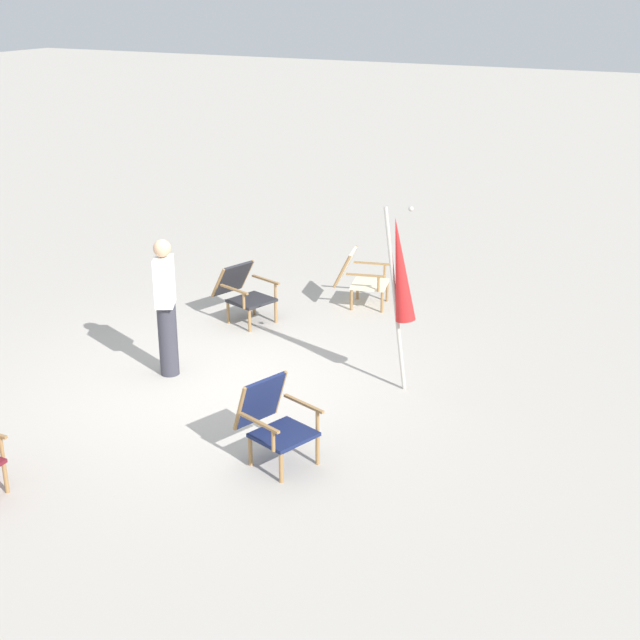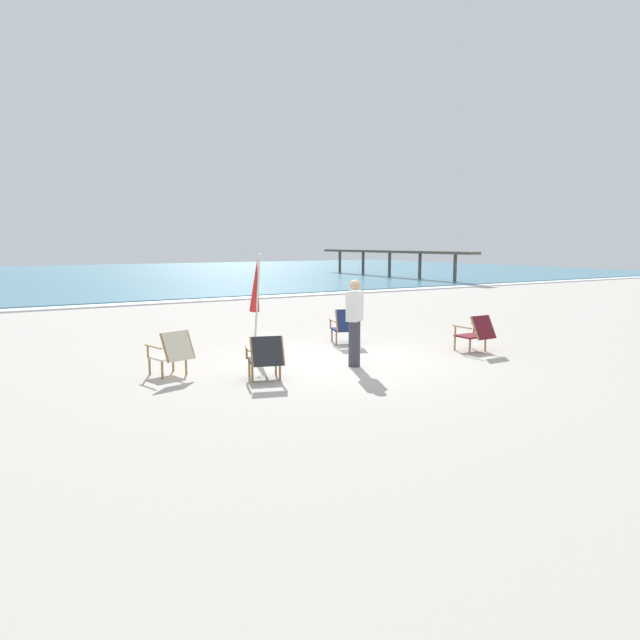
# 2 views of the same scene
# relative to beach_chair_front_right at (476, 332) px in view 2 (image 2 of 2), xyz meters

# --- Properties ---
(ground_plane) EXTENTS (80.00, 80.00, 0.00)m
(ground_plane) POSITION_rel_beach_chair_front_right_xyz_m (-3.05, 0.77, -0.42)
(ground_plane) COLOR #B2AAA0
(sea) EXTENTS (80.00, 40.00, 0.10)m
(sea) POSITION_rel_beach_chair_front_right_xyz_m (-3.05, 33.72, -0.37)
(sea) COLOR teal
(sea) RESTS_ON ground
(surf_band) EXTENTS (80.00, 1.10, 0.06)m
(surf_band) POSITION_rel_beach_chair_front_right_xyz_m (-3.05, 13.42, -0.39)
(surf_band) COLOR white
(surf_band) RESTS_ON ground
(beach_chair_front_right) EXTENTS (0.60, 0.75, 0.79)m
(beach_chair_front_right) POSITION_rel_beach_chair_front_right_xyz_m (0.00, 0.00, 0.00)
(beach_chair_front_right) COLOR maroon
(beach_chair_front_right) RESTS_ON ground
(beach_chair_far_center) EXTENTS (0.78, 0.91, 0.77)m
(beach_chair_far_center) POSITION_rel_beach_chair_front_right_xyz_m (-4.94, -0.03, -0.00)
(beach_chair_far_center) COLOR #28282D
(beach_chair_far_center) RESTS_ON ground
(beach_chair_mid_center) EXTENTS (0.74, 0.85, 0.80)m
(beach_chair_mid_center) POSITION_rel_beach_chair_front_right_xyz_m (-6.19, 1.11, 0.00)
(beach_chair_mid_center) COLOR beige
(beach_chair_mid_center) RESTS_ON ground
(beach_chair_back_left) EXTENTS (0.76, 0.82, 0.82)m
(beach_chair_back_left) POSITION_rel_beach_chair_front_right_xyz_m (-1.85, 2.22, 0.01)
(beach_chair_back_left) COLOR #19234C
(beach_chair_back_left) RESTS_ON ground
(umbrella_furled_red) EXTENTS (0.26, 0.41, 2.11)m
(umbrella_furled_red) POSITION_rel_beach_chair_front_right_xyz_m (-3.88, 2.65, 0.96)
(umbrella_furled_red) COLOR #B7B2A8
(umbrella_furled_red) RESTS_ON ground
(person_near_chairs) EXTENTS (0.39, 0.34, 1.63)m
(person_near_chairs) POSITION_rel_beach_chair_front_right_xyz_m (-3.02, 0.14, 0.41)
(person_near_chairs) COLOR #383842
(person_near_chairs) RESTS_ON ground
(pier_distant) EXTENTS (0.90, 15.31, 1.82)m
(pier_distant) POSITION_rel_beach_chair_front_right_xyz_m (14.59, 21.85, 1.19)
(pier_distant) COLOR brown
(pier_distant) RESTS_ON ground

